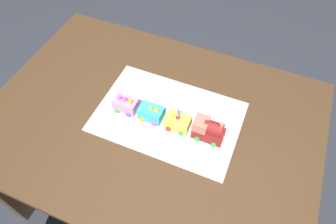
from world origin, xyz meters
name	(u,v)px	position (x,y,z in m)	size (l,w,h in m)	color
ground_plane	(156,187)	(0.00, 0.00, 0.00)	(8.00, 8.00, 0.00)	#2D3038
dining_table	(152,132)	(0.00, 0.00, 0.63)	(1.40, 1.00, 0.74)	#4C331E
cake_board	(168,116)	(-0.06, -0.04, 0.74)	(0.60, 0.40, 0.00)	silver
cake_locomotive	(208,130)	(-0.25, -0.01, 0.79)	(0.14, 0.08, 0.12)	maroon
cake_car_flatbed_lemon	(178,122)	(-0.12, -0.01, 0.77)	(0.10, 0.08, 0.07)	#F4E04C
cake_car_caboose_turquoise	(151,113)	(0.00, -0.01, 0.77)	(0.10, 0.08, 0.07)	#38B7C6
cake_car_hopper_bubblegum	(126,104)	(0.12, -0.01, 0.77)	(0.10, 0.08, 0.07)	pink
birthday_candle	(178,112)	(-0.12, -0.01, 0.84)	(0.01, 0.01, 0.06)	#4CA5E5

